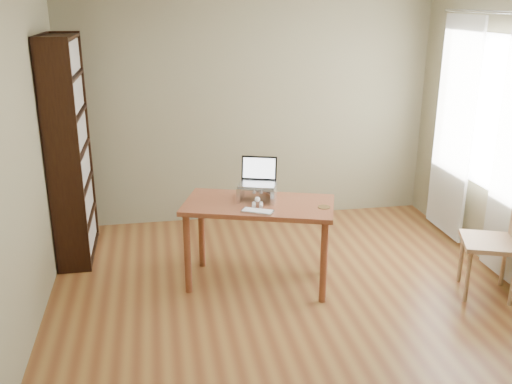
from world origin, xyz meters
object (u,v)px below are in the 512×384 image
object	(u,v)px
bookshelf	(70,150)
desk	(259,215)
laptop	(256,177)
cat	(257,191)
keyboard	(258,211)
chair	(500,234)

from	to	relation	value
bookshelf	desk	world-z (taller)	bookshelf
bookshelf	laptop	size ratio (longest dim) A/B	5.83
bookshelf	cat	size ratio (longest dim) A/B	4.34
keyboard	desk	bearing A→B (deg)	104.79
keyboard	cat	world-z (taller)	cat
laptop	cat	distance (m)	0.12
laptop	keyboard	xyz separation A→B (m)	(-0.05, -0.35, -0.18)
desk	cat	world-z (taller)	cat
desk	laptop	xyz separation A→B (m)	(-0.00, 0.13, 0.30)
desk	keyboard	world-z (taller)	keyboard
laptop	chair	xyz separation A→B (m)	(1.93, -0.67, -0.40)
keyboard	laptop	bearing A→B (deg)	109.67
laptop	desk	bearing A→B (deg)	-71.51
laptop	chair	bearing A→B (deg)	-0.54
laptop	cat	xyz separation A→B (m)	(0.00, -0.02, -0.12)
bookshelf	keyboard	xyz separation A→B (m)	(1.57, -1.14, -0.29)
cat	chair	bearing A→B (deg)	-7.48
cat	chair	xyz separation A→B (m)	(1.93, -0.64, -0.28)
chair	cat	bearing A→B (deg)	-177.57
desk	chair	xyz separation A→B (m)	(1.93, -0.53, -0.10)
cat	bookshelf	bearing A→B (deg)	164.36
desk	chair	size ratio (longest dim) A/B	1.41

